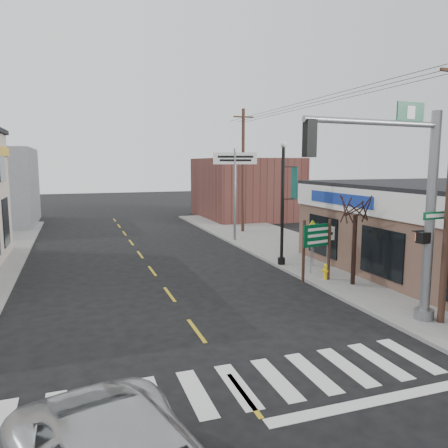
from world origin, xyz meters
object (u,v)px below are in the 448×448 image
object	(u,v)px
fire_hydrant	(326,271)
utility_pole_far	(243,170)
dance_center_sign	(235,170)
bare_tree	(356,202)
guide_sign	(317,241)
lamp_post	(284,194)
traffic_signal_pole	(411,195)

from	to	relation	value
fire_hydrant	utility_pole_far	bearing A→B (deg)	83.78
fire_hydrant	dance_center_sign	distance (m)	11.25
fire_hydrant	bare_tree	distance (m)	3.31
guide_sign	bare_tree	size ratio (longest dim) A/B	0.61
guide_sign	lamp_post	size ratio (longest dim) A/B	0.44
bare_tree	lamp_post	bearing A→B (deg)	105.14
fire_hydrant	lamp_post	world-z (taller)	lamp_post
dance_center_sign	bare_tree	size ratio (longest dim) A/B	1.36
guide_sign	lamp_post	world-z (taller)	lamp_post
fire_hydrant	bare_tree	size ratio (longest dim) A/B	0.16
guide_sign	lamp_post	xyz separation A→B (m)	(0.06, 3.33, 1.79)
lamp_post	dance_center_sign	distance (m)	7.33
lamp_post	bare_tree	size ratio (longest dim) A/B	1.39
dance_center_sign	fire_hydrant	bearing A→B (deg)	-67.97
utility_pole_far	traffic_signal_pole	bearing A→B (deg)	-98.12
lamp_post	dance_center_sign	world-z (taller)	lamp_post
traffic_signal_pole	guide_sign	xyz separation A→B (m)	(-0.09, 5.20, -2.32)
guide_sign	lamp_post	distance (m)	3.78
utility_pole_far	bare_tree	bearing A→B (deg)	-95.52
guide_sign	utility_pole_far	distance (m)	14.32
bare_tree	utility_pole_far	bearing A→B (deg)	86.70
dance_center_sign	utility_pole_far	bearing A→B (deg)	80.61
traffic_signal_pole	bare_tree	distance (m)	4.47
guide_sign	dance_center_sign	size ratio (longest dim) A/B	0.45
fire_hydrant	utility_pole_far	xyz separation A→B (m)	(1.50, 13.74, 4.19)
utility_pole_far	fire_hydrant	bearing A→B (deg)	-98.43
fire_hydrant	lamp_post	size ratio (longest dim) A/B	0.11
traffic_signal_pole	lamp_post	world-z (taller)	traffic_signal_pole
traffic_signal_pole	bare_tree	bearing A→B (deg)	70.03
guide_sign	fire_hydrant	size ratio (longest dim) A/B	3.86
guide_sign	dance_center_sign	xyz separation A→B (m)	(0.20, 10.58, 2.83)
fire_hydrant	dance_center_sign	world-z (taller)	dance_center_sign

